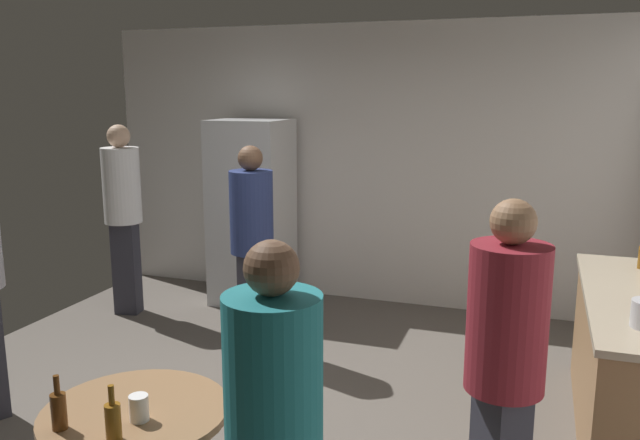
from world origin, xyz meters
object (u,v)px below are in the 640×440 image
object	(u,v)px
refrigerator	(252,212)
beer_bottle_brown	(59,410)
beer_bottle_amber	(113,420)
person_in_maroon_shirt	(505,356)
person_in_navy_shirt	(252,234)
person_in_white_shirt	(123,204)
person_in_teal_shirt	(274,429)
foreground_table	(137,431)
plastic_cup_white	(139,408)

from	to	relation	value
refrigerator	beer_bottle_brown	bearing A→B (deg)	-76.58
beer_bottle_amber	person_in_maroon_shirt	distance (m)	1.63
beer_bottle_amber	person_in_navy_shirt	bearing A→B (deg)	103.29
refrigerator	person_in_maroon_shirt	xyz separation A→B (m)	(2.56, -2.93, 0.06)
refrigerator	person_in_white_shirt	size ratio (longest dim) A/B	1.02
refrigerator	beer_bottle_brown	xyz separation A→B (m)	(0.89, -3.73, -0.08)
person_in_navy_shirt	person_in_teal_shirt	xyz separation A→B (m)	(1.30, -2.61, -0.04)
person_in_maroon_shirt	beer_bottle_amber	bearing A→B (deg)	-10.31
refrigerator	foreground_table	distance (m)	3.66
person_in_maroon_shirt	foreground_table	bearing A→B (deg)	-19.15
foreground_table	beer_bottle_brown	xyz separation A→B (m)	(-0.19, -0.24, 0.19)
foreground_table	person_in_teal_shirt	size ratio (longest dim) A/B	0.50
person_in_white_shirt	person_in_maroon_shirt	bearing A→B (deg)	46.32
foreground_table	beer_bottle_brown	bearing A→B (deg)	-128.38
beer_bottle_amber	person_in_maroon_shirt	world-z (taller)	person_in_maroon_shirt
person_in_maroon_shirt	person_in_white_shirt	size ratio (longest dim) A/B	0.93
plastic_cup_white	beer_bottle_amber	bearing A→B (deg)	-90.88
refrigerator	beer_bottle_amber	size ratio (longest dim) A/B	7.83
refrigerator	person_in_teal_shirt	xyz separation A→B (m)	(1.85, -3.77, 0.03)
person_in_teal_shirt	person_in_white_shirt	size ratio (longest dim) A/B	0.90
plastic_cup_white	person_in_navy_shirt	distance (m)	2.49
plastic_cup_white	person_in_maroon_shirt	bearing A→B (deg)	24.21
foreground_table	plastic_cup_white	size ratio (longest dim) A/B	7.27
person_in_navy_shirt	beer_bottle_amber	bearing A→B (deg)	0.29
beer_bottle_brown	person_in_navy_shirt	size ratio (longest dim) A/B	0.14
plastic_cup_white	person_in_teal_shirt	size ratio (longest dim) A/B	0.07
person_in_teal_shirt	person_in_maroon_shirt	distance (m)	1.10
person_in_navy_shirt	person_in_maroon_shirt	world-z (taller)	person_in_navy_shirt
refrigerator	person_in_navy_shirt	bearing A→B (deg)	-64.90
foreground_table	person_in_navy_shirt	size ratio (longest dim) A/B	0.48
beer_bottle_brown	person_in_navy_shirt	world-z (taller)	person_in_navy_shirt
person_in_teal_shirt	person_in_maroon_shirt	xyz separation A→B (m)	(0.72, 0.84, 0.03)
person_in_white_shirt	beer_bottle_brown	bearing A→B (deg)	20.06
refrigerator	beer_bottle_brown	distance (m)	3.83
beer_bottle_amber	beer_bottle_brown	distance (m)	0.26
beer_bottle_brown	person_in_teal_shirt	xyz separation A→B (m)	(0.96, -0.04, 0.11)
refrigerator	plastic_cup_white	size ratio (longest dim) A/B	16.36
beer_bottle_amber	beer_bottle_brown	size ratio (longest dim) A/B	1.00
beer_bottle_amber	person_in_white_shirt	distance (m)	3.68
person_in_navy_shirt	person_in_white_shirt	xyz separation A→B (m)	(-1.51, 0.44, 0.07)
beer_bottle_brown	person_in_navy_shirt	distance (m)	2.60
plastic_cup_white	person_in_white_shirt	bearing A→B (deg)	126.70
beer_bottle_brown	person_in_white_shirt	world-z (taller)	person_in_white_shirt
refrigerator	person_in_navy_shirt	xyz separation A→B (m)	(0.54, -1.16, 0.07)
refrigerator	person_in_teal_shirt	size ratio (longest dim) A/B	1.13
beer_bottle_brown	person_in_maroon_shirt	xyz separation A→B (m)	(1.67, 0.80, 0.14)
refrigerator	person_in_maroon_shirt	size ratio (longest dim) A/B	1.10
beer_bottle_amber	person_in_maroon_shirt	bearing A→B (deg)	29.45
plastic_cup_white	person_in_maroon_shirt	xyz separation A→B (m)	(1.41, 0.63, 0.17)
refrigerator	beer_bottle_brown	world-z (taller)	refrigerator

